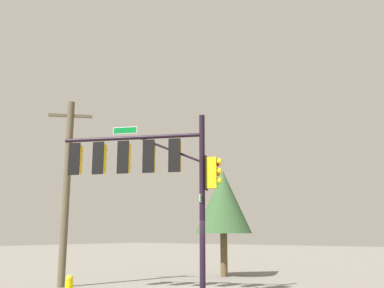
% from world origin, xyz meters
% --- Properties ---
extents(signal_pole_assembly, '(5.54, 2.75, 6.28)m').
position_xyz_m(signal_pole_assembly, '(1.79, 0.80, 4.45)').
color(signal_pole_assembly, black).
rests_on(signal_pole_assembly, ground_plane).
extents(utility_pole, '(1.33, 1.38, 7.56)m').
position_xyz_m(utility_pole, '(5.94, 1.24, 3.90)').
color(utility_pole, brown).
rests_on(utility_pole, ground_plane).
extents(tree_near, '(2.82, 2.82, 5.20)m').
position_xyz_m(tree_near, '(3.04, -6.16, 3.61)').
color(tree_near, brown).
rests_on(tree_near, ground_plane).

